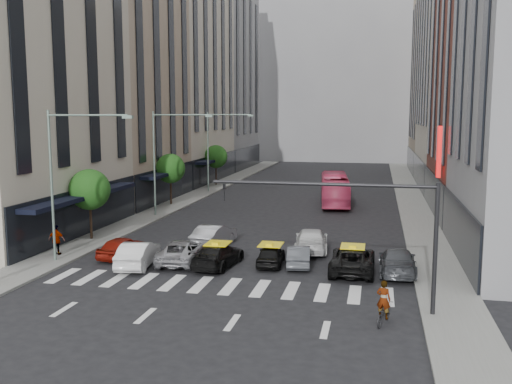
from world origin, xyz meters
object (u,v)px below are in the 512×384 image
Objects in this scene: streetlamp_mid at (164,149)px; car_red at (122,247)px; streetlamp_far at (216,141)px; bus at (335,189)px; taxi_center at (271,255)px; taxi_left at (218,255)px; motorcycle at (383,314)px; streetlamp_near at (65,166)px; pedestrian_far at (57,240)px; car_white_front at (138,254)px.

streetlamp_mid is 15.22m from car_red.
streetlamp_far reaches higher than bus.
taxi_center is (11.94, -29.93, -5.28)m from streetlamp_far.
taxi_left is (8.96, -14.88, -5.22)m from streetlamp_mid.
streetlamp_mid is 19.10m from taxi_center.
bus is 32.62m from motorcycle.
bus is 6.38× the size of motorcycle.
streetlamp_mid is 1.00× the size of streetlamp_far.
taxi_left reaches higher than motorcycle.
taxi_left is at bearing -58.94° from streetlamp_mid.
streetlamp_near is 1.90× the size of taxi_left.
taxi_left is 3.13m from taxi_center.
taxi_center is (9.43, 0.14, -0.05)m from car_red.
pedestrian_far reaches higher than taxi_center.
car_white_front is 15.44m from motorcycle.
pedestrian_far reaches higher than motorcycle.
bus is (13.92, -6.01, -4.38)m from streetlamp_far.
car_red is 0.36× the size of bus.
streetlamp_near reaches higher than taxi_left.
pedestrian_far is (-1.53, -30.82, -4.81)m from streetlamp_far.
motorcycle is (9.43, -7.43, -0.24)m from taxi_left.
streetlamp_far reaches higher than pedestrian_far.
streetlamp_mid is at bearing -90.00° from streetlamp_far.
motorcycle is (15.87, -8.23, -0.23)m from car_red.
pedestrian_far is at bearing 0.71° from taxi_center.
taxi_left is (6.44, -0.80, 0.01)m from car_red.
taxi_center is 2.13× the size of motorcycle.
motorcycle is at bearing -50.50° from streetlamp_mid.
taxi_center is at bearing -177.52° from pedestrian_far.
streetlamp_mid reaches higher than car_red.
taxi_left is at bearing 178.40° from pedestrian_far.
car_red is (2.52, 1.93, -5.23)m from streetlamp_near.
taxi_center is 1.93× the size of pedestrian_far.
car_white_front is at bearing 168.79° from pedestrian_far.
car_red is 0.86× the size of car_white_front.
taxi_left is 2.51× the size of pedestrian_far.
car_white_front is at bearing -8.26° from motorcycle.
car_white_front is at bearing 1.97° from streetlamp_near.
car_red is 2.56m from car_white_front.
pedestrian_far is at bearing -92.84° from streetlamp_far.
taxi_center is at bearing -35.95° from motorcycle.
car_red is 9.43m from taxi_center.
car_red reaches higher than motorcycle.
streetlamp_near and streetlamp_mid have the same top height.
motorcycle is 21.29m from pedestrian_far.
bus is (9.55, 25.84, 0.77)m from car_white_front.
streetlamp_mid is 18.13m from taxi_left.
streetlamp_mid is (0.00, 16.00, 0.00)m from streetlamp_near.
streetlamp_near is 6.11m from car_red.
car_white_front is (4.36, -31.85, -5.15)m from streetlamp_far.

